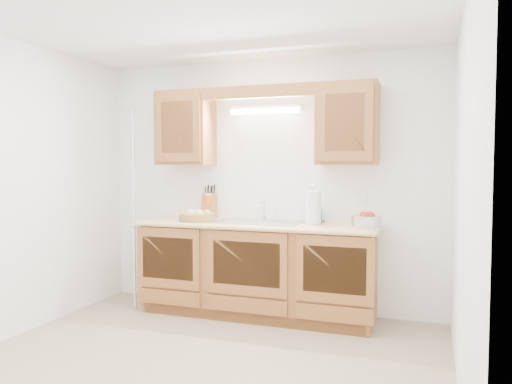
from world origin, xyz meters
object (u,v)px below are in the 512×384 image
at_px(paper_towel, 313,208).
at_px(apple_bowl, 367,220).
at_px(knife_block, 209,206).
at_px(fruit_basket, 197,216).

bearing_deg(paper_towel, apple_bowl, -4.90).
xyz_separation_m(knife_block, paper_towel, (1.14, -0.19, 0.03)).
height_order(fruit_basket, paper_towel, paper_towel).
bearing_deg(knife_block, apple_bowl, -15.09).
distance_m(paper_towel, apple_bowl, 0.50).
xyz_separation_m(paper_towel, apple_bowl, (0.49, -0.04, -0.09)).
relative_size(fruit_basket, paper_towel, 1.14).
distance_m(knife_block, paper_towel, 1.16).
bearing_deg(paper_towel, knife_block, 170.72).
height_order(knife_block, paper_towel, paper_towel).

